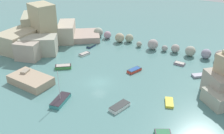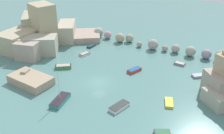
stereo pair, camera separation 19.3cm
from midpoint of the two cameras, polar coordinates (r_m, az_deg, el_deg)
The scene contains 15 objects.
cove_water at distance 49.91m, azimuth -2.85°, elevation -3.41°, with size 160.00×160.00×0.00m, color slate.
cliff_headland_left at distance 67.77m, azimuth -15.20°, elevation 6.89°, with size 22.24×24.92×10.42m.
rock_breakwater at distance 65.12m, azimuth 9.35°, elevation 4.99°, with size 34.39×3.95×2.63m.
stone_dock at distance 51.46m, azimuth -17.22°, elevation -2.70°, with size 8.15×4.64×1.56m, color tan.
moored_boat_0 at distance 61.38m, azimuth -5.92°, elevation 2.87°, with size 1.88×2.81×0.48m.
moored_boat_1 at distance 54.81m, azimuth 19.04°, elevation -1.74°, with size 3.69×3.42×0.47m.
moored_boat_2 at distance 44.95m, azimuth 12.45°, elevation -7.60°, with size 2.22×3.12×0.41m.
moored_boat_3 at distance 53.16m, azimuth -18.30°, elevation -2.00°, with size 2.63×4.73×1.96m.
moored_boat_4 at distance 53.84m, azimuth 5.00°, elevation -0.67°, with size 2.27×3.39×0.60m.
moored_boat_5 at distance 42.84m, azimuth 1.73°, elevation -8.62°, with size 2.41×3.92×0.63m.
moored_boat_6 at distance 58.35m, azimuth 14.65°, elevation 0.72°, with size 2.35×1.40×0.45m.
moored_boat_7 at distance 45.02m, azimuth -11.12°, elevation -7.11°, with size 2.61×4.67×5.90m.
moored_boat_8 at distance 65.75m, azimuth -4.47°, elevation 4.60°, with size 1.21×2.54×0.45m.
moored_boat_9 at distance 55.88m, azimuth -10.49°, elevation 0.11°, with size 3.56×3.19×0.70m.
moored_boat_10 at distance 38.45m, azimuth 11.05°, elevation -14.07°, with size 2.66×2.32×0.62m.
Camera 2 is at (23.35, -36.11, 25.35)m, focal length 41.88 mm.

